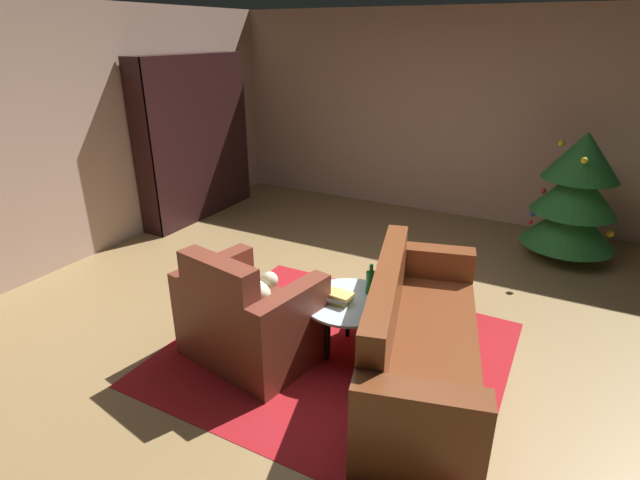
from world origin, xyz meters
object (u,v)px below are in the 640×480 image
book_stack_on_table (340,297)px  bottle_on_table (371,282)px  bookshelf_unit (202,138)px  coffee_table (350,305)px  decorated_tree (576,195)px  armchair_red (248,319)px  couch_red (417,344)px

book_stack_on_table → bottle_on_table: size_ratio=0.87×
bookshelf_unit → coffee_table: bookshelf_unit is taller
coffee_table → book_stack_on_table: (-0.05, -0.06, 0.08)m
bookshelf_unit → decorated_tree: bearing=8.4°
armchair_red → couch_red: (1.19, 0.33, -0.03)m
bookshelf_unit → armchair_red: bookshelf_unit is taller
coffee_table → book_stack_on_table: bearing=-132.0°
decorated_tree → couch_red: bearing=-106.3°
couch_red → bookshelf_unit: bearing=150.0°
book_stack_on_table → decorated_tree: (1.41, 2.74, 0.22)m
bookshelf_unit → book_stack_on_table: bearing=-34.6°
coffee_table → decorated_tree: size_ratio=0.52×
bookshelf_unit → couch_red: 4.25m
decorated_tree → armchair_red: bearing=-122.9°
bookshelf_unit → coffee_table: bearing=-33.3°
armchair_red → coffee_table: bearing=32.4°
bookshelf_unit → armchair_red: size_ratio=1.94×
bookshelf_unit → bottle_on_table: 3.70m
bookshelf_unit → book_stack_on_table: 3.71m
coffee_table → bottle_on_table: (0.09, 0.17, 0.14)m
couch_red → bottle_on_table: bearing=151.8°
bottle_on_table → decorated_tree: decorated_tree is taller
bookshelf_unit → armchair_red: bearing=-44.9°
bookshelf_unit → couch_red: bearing=-30.0°
armchair_red → book_stack_on_table: size_ratio=5.10×
armchair_red → book_stack_on_table: armchair_red is taller
book_stack_on_table → decorated_tree: decorated_tree is taller
coffee_table → armchair_red: bearing=-147.6°
bookshelf_unit → bottle_on_table: bearing=-30.2°
armchair_red → bottle_on_table: (0.73, 0.58, 0.22)m
bottle_on_table → couch_red: bearing=-28.2°
book_stack_on_table → bottle_on_table: bearing=58.2°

